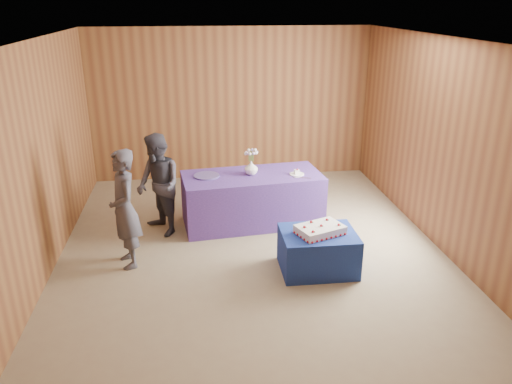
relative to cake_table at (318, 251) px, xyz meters
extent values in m
plane|color=#85795C|center=(-0.74, 0.64, -0.25)|extent=(6.00, 6.00, 0.00)
cube|color=brown|center=(-0.74, 3.64, 1.10)|extent=(5.00, 0.04, 2.70)
cube|color=brown|center=(-0.74, -2.36, 1.10)|extent=(5.00, 0.04, 2.70)
cube|color=brown|center=(-3.24, 0.64, 1.10)|extent=(0.04, 6.00, 2.70)
cube|color=brown|center=(1.76, 0.64, 1.10)|extent=(0.04, 6.00, 2.70)
cube|color=white|center=(-0.74, 0.64, 2.45)|extent=(5.00, 6.00, 0.04)
cube|color=navy|center=(0.00, 0.00, 0.00)|extent=(0.91, 0.71, 0.50)
cube|color=#5E3798|center=(-0.62, 1.49, 0.12)|extent=(2.08, 1.10, 0.75)
cube|color=silver|center=(0.01, -0.02, 0.30)|extent=(0.63, 0.53, 0.10)
sphere|color=#A40C1A|center=(-0.18, -0.28, 0.26)|extent=(0.03, 0.03, 0.03)
sphere|color=#A40C1A|center=(0.32, -0.09, 0.26)|extent=(0.03, 0.03, 0.03)
sphere|color=#A40C1A|center=(-0.31, 0.05, 0.26)|extent=(0.03, 0.03, 0.03)
sphere|color=#A40C1A|center=(0.20, 0.25, 0.26)|extent=(0.03, 0.03, 0.03)
sphere|color=#A40C1A|center=(-0.11, -0.16, 0.37)|extent=(0.03, 0.03, 0.03)
cone|color=#195D15|center=(-0.09, -0.16, 0.35)|extent=(0.02, 0.02, 0.02)
sphere|color=#A40C1A|center=(0.11, 0.11, 0.37)|extent=(0.03, 0.03, 0.03)
cone|color=#195D15|center=(0.14, 0.11, 0.35)|extent=(0.02, 0.02, 0.02)
sphere|color=#A40C1A|center=(0.01, -0.02, 0.37)|extent=(0.03, 0.03, 0.03)
cone|color=#195D15|center=(0.03, -0.02, 0.35)|extent=(0.02, 0.02, 0.02)
imported|color=white|center=(-0.64, 1.52, 0.60)|extent=(0.20, 0.20, 0.20)
cylinder|color=#366729|center=(-0.60, 1.52, 0.77)|extent=(0.01, 0.01, 0.13)
sphere|color=#BFABDD|center=(-0.56, 1.52, 0.84)|extent=(0.04, 0.04, 0.04)
cylinder|color=#366729|center=(-0.61, 1.54, 0.77)|extent=(0.01, 0.01, 0.13)
sphere|color=white|center=(-0.57, 1.57, 0.84)|extent=(0.04, 0.04, 0.04)
cylinder|color=#366729|center=(-0.63, 1.55, 0.77)|extent=(0.01, 0.01, 0.13)
sphere|color=#BFABDD|center=(-0.61, 1.60, 0.84)|extent=(0.04, 0.04, 0.04)
cylinder|color=#366729|center=(-0.65, 1.55, 0.77)|extent=(0.01, 0.01, 0.13)
sphere|color=white|center=(-0.66, 1.60, 0.84)|extent=(0.04, 0.04, 0.04)
cylinder|color=#366729|center=(-0.66, 1.54, 0.77)|extent=(0.01, 0.01, 0.13)
sphere|color=#BFABDD|center=(-0.70, 1.57, 0.84)|extent=(0.04, 0.04, 0.04)
cylinder|color=#366729|center=(-0.67, 1.52, 0.77)|extent=(0.01, 0.01, 0.13)
sphere|color=white|center=(-0.72, 1.52, 0.84)|extent=(0.04, 0.04, 0.04)
cylinder|color=#366729|center=(-0.66, 1.50, 0.77)|extent=(0.01, 0.01, 0.13)
sphere|color=#BFABDD|center=(-0.70, 1.47, 0.84)|extent=(0.04, 0.04, 0.04)
cylinder|color=#366729|center=(-0.65, 1.49, 0.77)|extent=(0.01, 0.01, 0.13)
sphere|color=white|center=(-0.66, 1.44, 0.84)|extent=(0.04, 0.04, 0.04)
cylinder|color=#366729|center=(-0.63, 1.49, 0.77)|extent=(0.01, 0.01, 0.13)
sphere|color=#BFABDD|center=(-0.61, 1.44, 0.84)|extent=(0.04, 0.04, 0.04)
cylinder|color=#366729|center=(-0.61, 1.50, 0.77)|extent=(0.01, 0.01, 0.13)
sphere|color=white|center=(-0.57, 1.47, 0.84)|extent=(0.04, 0.04, 0.04)
cylinder|color=#51458B|center=(-1.28, 1.51, 0.51)|extent=(0.46, 0.46, 0.02)
cylinder|color=white|center=(0.02, 1.43, 0.51)|extent=(0.25, 0.25, 0.01)
cube|color=silver|center=(0.02, 1.43, 0.54)|extent=(0.08, 0.07, 0.06)
sphere|color=#A40C1A|center=(0.02, 1.41, 0.58)|extent=(0.02, 0.02, 0.02)
cube|color=silver|center=(0.06, 1.27, 0.50)|extent=(0.26, 0.09, 0.00)
imported|color=#3E3D48|center=(-2.31, 0.44, 0.50)|extent=(0.51, 0.63, 1.49)
imported|color=#34333D|center=(-1.95, 1.31, 0.47)|extent=(0.82, 0.88, 1.44)
camera|label=1|loc=(-1.45, -5.27, 2.87)|focal=35.00mm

